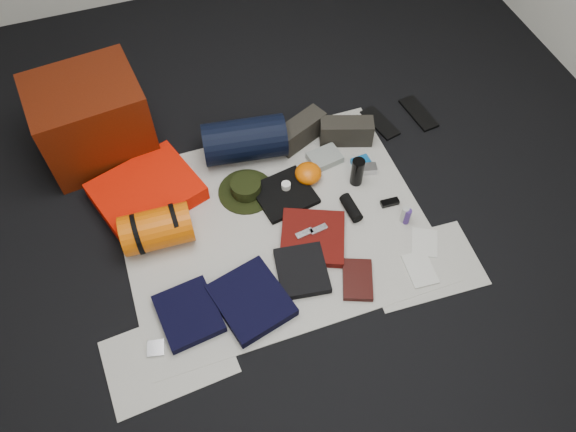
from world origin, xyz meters
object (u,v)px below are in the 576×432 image
object	(u,v)px
sleeping_pad	(147,192)
compact_camera	(367,169)
stuff_sack	(157,229)
paperback_book	(358,280)
navy_duffel	(245,140)
red_cabinet	(92,119)
water_bottle	(357,172)

from	to	relation	value
sleeping_pad	compact_camera	size ratio (longest dim) A/B	5.23
sleeping_pad	stuff_sack	xyz separation A→B (m)	(0.01, -0.30, 0.06)
sleeping_pad	paperback_book	distance (m)	1.25
stuff_sack	navy_duffel	size ratio (longest dim) A/B	0.76
red_cabinet	water_bottle	world-z (taller)	red_cabinet
paperback_book	water_bottle	bearing A→B (deg)	89.11
red_cabinet	water_bottle	distance (m)	1.52
red_cabinet	stuff_sack	size ratio (longest dim) A/B	1.63
compact_camera	sleeping_pad	bearing A→B (deg)	-177.16
red_cabinet	sleeping_pad	xyz separation A→B (m)	(0.18, -0.45, -0.19)
stuff_sack	sleeping_pad	bearing A→B (deg)	91.09
red_cabinet	compact_camera	xyz separation A→B (m)	(1.42, -0.69, -0.22)
water_bottle	paperback_book	distance (m)	0.64
sleeping_pad	compact_camera	distance (m)	1.26
stuff_sack	paperback_book	distance (m)	1.06
water_bottle	paperback_book	xyz separation A→B (m)	(-0.24, -0.59, -0.07)
stuff_sack	water_bottle	xyz separation A→B (m)	(1.13, 0.02, -0.02)
red_cabinet	stuff_sack	distance (m)	0.79
red_cabinet	water_bottle	bearing A→B (deg)	-35.54
red_cabinet	navy_duffel	size ratio (longest dim) A/B	1.25
sleeping_pad	compact_camera	bearing A→B (deg)	-10.77
red_cabinet	compact_camera	size ratio (longest dim) A/B	5.72
sleeping_pad	paperback_book	xyz separation A→B (m)	(0.90, -0.88, -0.03)
sleeping_pad	paperback_book	size ratio (longest dim) A/B	2.37
compact_camera	paperback_book	size ratio (longest dim) A/B	0.45
water_bottle	stuff_sack	bearing A→B (deg)	-179.08
water_bottle	red_cabinet	bearing A→B (deg)	150.91
navy_duffel	compact_camera	xyz separation A→B (m)	(0.63, -0.36, -0.10)
navy_duffel	compact_camera	bearing A→B (deg)	-21.12
compact_camera	paperback_book	bearing A→B (deg)	-104.16
sleeping_pad	red_cabinet	bearing A→B (deg)	112.01
navy_duffel	sleeping_pad	bearing A→B (deg)	-160.33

